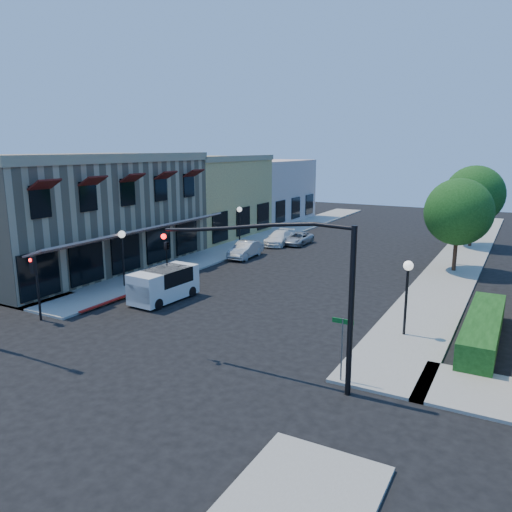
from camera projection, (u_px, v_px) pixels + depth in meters
The scene contains 22 objects.
ground at pixel (144, 364), 20.00m from camera, with size 120.00×120.00×0.00m, color black.
sidewalk_left at pixel (264, 238), 47.23m from camera, with size 3.50×50.00×0.12m, color gray.
sidewalk_right at pixel (462, 257), 39.02m from camera, with size 3.50×50.00×0.12m, color gray.
curb_red_strip at pixel (145, 291), 30.09m from camera, with size 0.25×10.00×0.06m, color maroon.
corner_brick_building at pixel (78, 211), 35.82m from camera, with size 11.77×18.20×8.10m.
yellow_stucco_building at pixel (199, 196), 48.74m from camera, with size 10.00×12.00×7.60m, color #AD894E.
pink_stucco_building at pixel (257, 190), 59.09m from camera, with size 10.00×12.00×7.00m, color #CAA898.
hedge at pixel (481, 342), 22.23m from camera, with size 1.40×8.00×1.10m, color #133C11.
street_tree_a at pixel (459, 212), 33.83m from camera, with size 4.56×4.56×6.48m.
street_tree_b at pixel (474, 195), 42.32m from camera, with size 4.94×4.94×7.02m.
signal_mast_arm at pixel (294, 275), 17.66m from camera, with size 8.01×0.39×6.00m.
secondary_signal at pixel (35, 276), 24.47m from camera, with size 0.28×0.42×3.32m.
street_name_sign at pixel (342, 340), 18.01m from camera, with size 0.80×0.06×2.50m.
lamppost_left_near at pixel (122, 244), 30.26m from camera, with size 0.44×0.44×3.57m.
lamppost_left_far at pixel (239, 217), 42.26m from camera, with size 0.44×0.44×3.57m.
lamppost_right_near at pixel (407, 279), 22.29m from camera, with size 0.44×0.44×3.57m.
lamppost_right_far at pixel (456, 229), 36.00m from camera, with size 0.44×0.44×3.57m.
white_van at pixel (163, 283), 27.97m from camera, with size 2.03×4.21×1.82m.
parked_car_a at pixel (162, 280), 30.30m from camera, with size 1.43×3.55×1.21m, color black.
parked_car_b at pixel (245, 250), 39.05m from camera, with size 1.37×3.92×1.29m, color silver.
parked_car_c at pixel (279, 238), 44.20m from camera, with size 1.72×4.23×1.23m, color white.
parked_car_d at pixel (298, 239), 44.42m from camera, with size 1.75×3.79×1.05m, color #AAACAF.
Camera 1 is at (12.90, -14.16, 8.51)m, focal length 35.00 mm.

